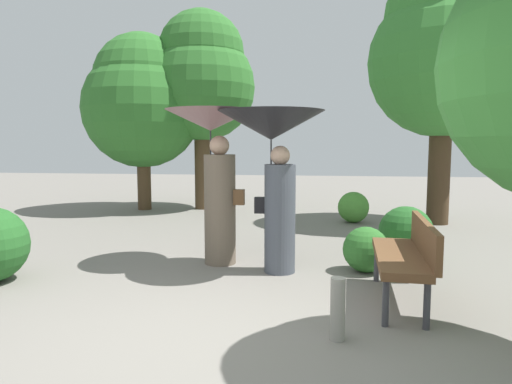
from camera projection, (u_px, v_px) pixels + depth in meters
The scene contains 11 objects.
ground_plane at pixel (208, 337), 3.70m from camera, with size 40.00×40.00×0.00m, color slate.
person_left at pixel (214, 156), 5.92m from camera, with size 1.18×1.18×2.03m.
person_right at pixel (273, 149), 5.50m from camera, with size 1.30×1.30×1.99m.
park_bench at pixel (408, 252), 4.48m from camera, with size 0.58×1.53×0.83m.
tree_near_left at pixel (202, 77), 10.90m from camera, with size 2.59×2.59×4.80m.
tree_near_right at pixel (444, 49), 8.71m from camera, with size 2.89×2.89×5.18m.
tree_mid_left at pixel (142, 100), 10.83m from camera, with size 2.83×2.83×4.23m.
bush_path_left at pixel (353, 207), 9.17m from camera, with size 0.63×0.63×0.63m, color #4C9338.
bush_behind_bench at pixel (366, 249), 5.59m from camera, with size 0.57×0.57×0.57m, color #2D6B28.
bush_far_side at pixel (406, 233), 6.18m from camera, with size 0.74×0.74×0.74m, color #235B23.
path_marker_post at pixel (338, 309), 3.63m from camera, with size 0.12×0.12×0.52m, color gray.
Camera 1 is at (0.89, -3.47, 1.57)m, focal length 31.65 mm.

